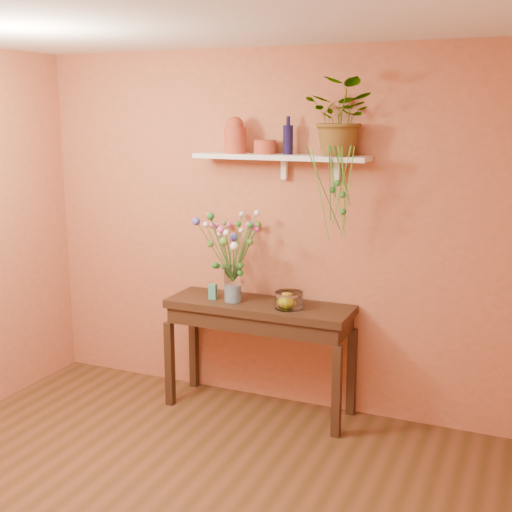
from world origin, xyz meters
TOP-DOWN VIEW (x-y plane):
  - room at (0.00, 0.00)m, footprint 4.04×4.04m
  - sideboard at (-0.06, 1.76)m, footprint 1.40×0.45m
  - wall_shelf at (0.06, 1.87)m, footprint 1.30×0.24m
  - terracotta_jug at (-0.29, 1.85)m, footprint 0.18×0.18m
  - terracotta_pot at (-0.07, 1.89)m, footprint 0.21×0.21m
  - blue_bottle at (0.10, 1.90)m, footprint 0.08×0.08m
  - spider_plant at (0.50, 1.88)m, footprint 0.54×0.49m
  - plant_fronds at (0.53, 1.71)m, footprint 0.34×0.30m
  - glass_vase at (-0.26, 1.71)m, footprint 0.13×0.13m
  - bouquet at (-0.27, 1.70)m, footprint 0.49×0.49m
  - glass_bowl at (0.19, 1.71)m, footprint 0.20×0.20m
  - lemon at (0.17, 1.72)m, footprint 0.08×0.08m
  - carton at (-0.43, 1.71)m, footprint 0.06×0.05m

SIDE VIEW (x-z plane):
  - sideboard at x=-0.06m, z-range 0.30..1.15m
  - lemon at x=0.17m, z-range 0.85..0.94m
  - glass_bowl at x=0.19m, z-range 0.84..0.97m
  - carton at x=-0.43m, z-range 0.85..0.96m
  - glass_vase at x=-0.26m, z-range 0.83..1.10m
  - bouquet at x=-0.27m, z-range 1.06..1.59m
  - room at x=0.00m, z-range 0.00..2.70m
  - plant_fronds at x=0.53m, z-range 1.39..2.05m
  - wall_shelf at x=0.06m, z-range 1.82..2.01m
  - terracotta_pot at x=-0.07m, z-range 1.94..2.04m
  - blue_bottle at x=0.10m, z-range 1.91..2.18m
  - terracotta_jug at x=-0.29m, z-range 1.93..2.20m
  - spider_plant at x=0.50m, z-range 1.94..2.46m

